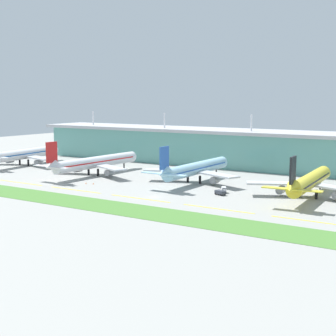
# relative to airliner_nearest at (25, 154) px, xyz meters

# --- Properties ---
(ground_plane) EXTENTS (600.00, 600.00, 0.00)m
(ground_plane) POSITION_rel_airliner_nearest_xyz_m (116.63, -38.24, -6.44)
(ground_plane) COLOR gray
(terminal_building) EXTENTS (288.00, 34.00, 29.83)m
(terminal_building) POSITION_rel_airliner_nearest_xyz_m (116.63, 59.72, 4.18)
(terminal_building) COLOR #5B9E93
(terminal_building) RESTS_ON ground
(airliner_nearest) EXTENTS (48.51, 59.49, 18.90)m
(airliner_nearest) POSITION_rel_airliner_nearest_xyz_m (0.00, 0.00, 0.00)
(airliner_nearest) COLOR white
(airliner_nearest) RESTS_ON ground
(airliner_near_middle) EXTENTS (48.78, 67.13, 18.90)m
(airliner_near_middle) POSITION_rel_airliner_nearest_xyz_m (59.00, -7.09, 0.01)
(airliner_near_middle) COLOR white
(airliner_near_middle) RESTS_ON ground
(airliner_center) EXTENTS (48.80, 62.60, 18.90)m
(airliner_center) POSITION_rel_airliner_nearest_xyz_m (112.95, 0.53, 0.00)
(airliner_center) COLOR #9ED1EA
(airliner_center) RESTS_ON ground
(airliner_far_middle) EXTENTS (48.65, 60.63, 18.90)m
(airliner_far_middle) POSITION_rel_airliner_nearest_xyz_m (168.10, -6.17, 0.00)
(airliner_far_middle) COLOR yellow
(airliner_far_middle) RESTS_ON ground
(taxiway_stripe_west) EXTENTS (28.00, 0.70, 0.04)m
(taxiway_stripe_west) POSITION_rel_airliner_nearest_xyz_m (45.63, -43.80, -6.42)
(taxiway_stripe_west) COLOR yellow
(taxiway_stripe_west) RESTS_ON ground
(taxiway_stripe_mid_west) EXTENTS (28.00, 0.70, 0.04)m
(taxiway_stripe_mid_west) POSITION_rel_airliner_nearest_xyz_m (79.63, -43.80, -6.42)
(taxiway_stripe_mid_west) COLOR yellow
(taxiway_stripe_mid_west) RESTS_ON ground
(taxiway_stripe_centre) EXTENTS (28.00, 0.70, 0.04)m
(taxiway_stripe_centre) POSITION_rel_airliner_nearest_xyz_m (113.63, -43.80, -6.42)
(taxiway_stripe_centre) COLOR yellow
(taxiway_stripe_centre) RESTS_ON ground
(taxiway_stripe_mid_east) EXTENTS (28.00, 0.70, 0.04)m
(taxiway_stripe_mid_east) POSITION_rel_airliner_nearest_xyz_m (147.63, -43.80, -6.42)
(taxiway_stripe_mid_east) COLOR yellow
(taxiway_stripe_mid_east) RESTS_ON ground
(taxiway_stripe_east) EXTENTS (28.00, 0.70, 0.04)m
(taxiway_stripe_east) POSITION_rel_airliner_nearest_xyz_m (181.63, -43.80, -6.42)
(taxiway_stripe_east) COLOR yellow
(taxiway_stripe_east) RESTS_ON ground
(grass_verge) EXTENTS (300.00, 18.00, 0.10)m
(grass_verge) POSITION_rel_airliner_nearest_xyz_m (116.63, -61.97, -6.39)
(grass_verge) COLOR #477A33
(grass_verge) RESTS_ON ground
(pushback_tug) EXTENTS (4.97, 3.84, 1.85)m
(pushback_tug) POSITION_rel_airliner_nearest_xyz_m (136.48, -20.30, -5.34)
(pushback_tug) COLOR #333842
(pushback_tug) RESTS_ON ground
(baggage_cart) EXTENTS (3.41, 4.02, 2.48)m
(baggage_cart) POSITION_rel_airliner_nearest_xyz_m (135.58, -15.36, -5.18)
(baggage_cart) COLOR silver
(baggage_cart) RESTS_ON ground
(safety_cone_left_wingtip) EXTENTS (0.56, 0.56, 0.70)m
(safety_cone_left_wingtip) POSITION_rel_airliner_nearest_xyz_m (72.78, -29.39, -6.09)
(safety_cone_left_wingtip) COLOR orange
(safety_cone_left_wingtip) RESTS_ON ground
(safety_cone_nose_front) EXTENTS (0.56, 0.56, 0.70)m
(safety_cone_nose_front) POSITION_rel_airliner_nearest_xyz_m (76.50, -28.60, -6.09)
(safety_cone_nose_front) COLOR orange
(safety_cone_nose_front) RESTS_ON ground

